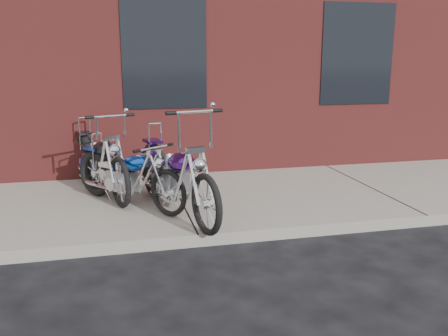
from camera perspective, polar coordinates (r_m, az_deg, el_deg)
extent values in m
plane|color=black|center=(5.54, -3.09, -9.49)|extent=(120.00, 120.00, 0.00)
cube|color=gray|center=(6.91, -5.31, -4.26)|extent=(22.00, 3.00, 0.15)
torus|color=black|center=(6.78, -7.94, -0.52)|extent=(0.35, 0.81, 0.80)
torus|color=black|center=(5.24, -1.37, -4.87)|extent=(0.26, 0.72, 0.72)
cube|color=gray|center=(6.14, -5.67, -1.99)|extent=(0.41, 0.51, 0.33)
ellipsoid|color=#451779|center=(5.78, -4.57, 0.38)|extent=(0.43, 0.66, 0.34)
cube|color=black|center=(6.35, -6.70, 0.54)|extent=(0.34, 0.37, 0.07)
cylinder|color=silver|center=(5.28, -2.06, -1.45)|extent=(0.12, 0.32, 0.60)
cylinder|color=silver|center=(5.27, -2.78, 6.64)|extent=(0.60, 0.19, 0.03)
cylinder|color=silver|center=(6.61, -7.79, 2.88)|extent=(0.03, 0.03, 0.53)
cylinder|color=silver|center=(6.44, -5.37, -2.59)|extent=(0.30, 0.98, 0.05)
torus|color=black|center=(7.05, -14.50, -0.75)|extent=(0.53, 0.62, 0.69)
torus|color=black|center=(5.97, -5.76, -3.21)|extent=(0.43, 0.53, 0.62)
cube|color=gray|center=(6.59, -11.29, -1.63)|extent=(0.44, 0.46, 0.29)
ellipsoid|color=blue|center=(6.33, -9.84, 0.40)|extent=(0.52, 0.56, 0.29)
cube|color=beige|center=(6.73, -12.73, 0.28)|extent=(0.34, 0.35, 0.06)
cylinder|color=silver|center=(5.99, -6.63, -0.71)|extent=(0.20, 0.24, 0.51)
cylinder|color=silver|center=(6.00, -7.51, 2.31)|extent=(0.43, 0.35, 0.03)
cylinder|color=silver|center=(6.92, -14.29, 2.06)|extent=(0.03, 0.03, 0.46)
cylinder|color=silver|center=(6.85, -11.65, -2.16)|extent=(0.57, 0.70, 0.05)
torus|color=black|center=(7.95, -16.02, 1.01)|extent=(0.38, 0.78, 0.78)
torus|color=black|center=(6.38, -11.90, -1.99)|extent=(0.29, 0.69, 0.70)
cube|color=gray|center=(7.30, -14.56, -0.02)|extent=(0.42, 0.50, 0.32)
ellipsoid|color=black|center=(6.95, -13.98, 2.01)|extent=(0.45, 0.65, 0.33)
cube|color=black|center=(7.52, -15.28, 1.99)|extent=(0.34, 0.37, 0.06)
cylinder|color=silver|center=(6.44, -12.42, 0.71)|extent=(0.14, 0.31, 0.58)
cylinder|color=silver|center=(6.47, -13.07, 6.00)|extent=(0.57, 0.21, 0.03)
cylinder|color=silver|center=(7.79, -16.04, 3.85)|extent=(0.03, 0.03, 0.52)
cylinder|color=silver|center=(7.59, -14.09, -0.59)|extent=(0.35, 0.94, 0.05)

